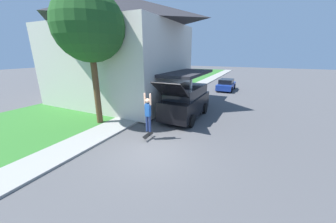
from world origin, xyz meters
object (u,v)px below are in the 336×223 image
(suv_parked, at_px, (186,101))
(skateboarder, at_px, (148,112))
(car_down_street, at_px, (226,85))
(lawn_tree_near, at_px, (89,27))
(skateboard, at_px, (148,135))

(suv_parked, height_order, skateboarder, suv_parked)
(skateboarder, bearing_deg, car_down_street, 85.43)
(lawn_tree_near, bearing_deg, skateboard, -9.16)
(skateboard, bearing_deg, lawn_tree_near, 170.84)
(lawn_tree_near, xyz_separation_m, car_down_street, (5.30, 15.18, -5.05))
(car_down_street, xyz_separation_m, skateboard, (-1.31, -15.82, -0.42))
(lawn_tree_near, height_order, suv_parked, lawn_tree_near)
(lawn_tree_near, bearing_deg, suv_parked, 38.11)
(car_down_street, bearing_deg, lawn_tree_near, -109.25)
(car_down_street, bearing_deg, suv_parked, -93.97)
(car_down_street, height_order, skateboarder, skateboarder)
(suv_parked, bearing_deg, skateboard, -96.91)
(lawn_tree_near, height_order, skateboarder, lawn_tree_near)
(lawn_tree_near, xyz_separation_m, skateboarder, (4.04, -0.65, -4.21))
(skateboarder, height_order, skateboard, skateboarder)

